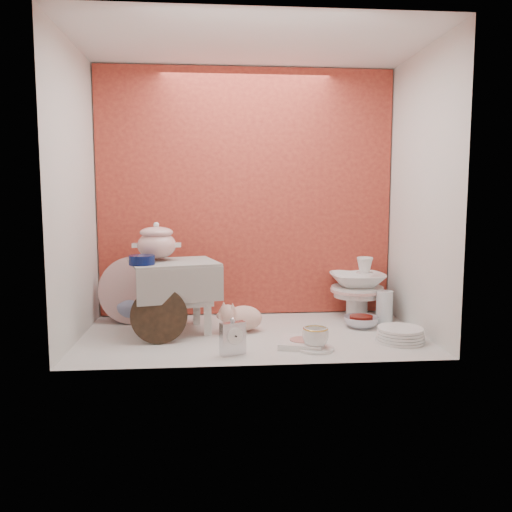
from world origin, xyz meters
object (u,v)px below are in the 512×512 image
at_px(soup_tureen, 157,241).
at_px(crystal_bowl, 361,322).
at_px(blue_white_vase, 132,302).
at_px(plush_pig, 244,318).
at_px(gold_rim_teacup, 315,337).
at_px(mantel_clock, 233,336).
at_px(dinner_plate_stack, 400,335).
at_px(porcelain_tower, 357,288).
at_px(floral_platter, 132,290).
at_px(step_stool, 174,297).

relative_size(soup_tureen, crystal_bowl, 1.28).
height_order(blue_white_vase, plush_pig, blue_white_vase).
distance_m(blue_white_vase, gold_rim_teacup, 1.17).
bearing_deg(mantel_clock, dinner_plate_stack, -14.59).
height_order(crystal_bowl, porcelain_tower, porcelain_tower).
xyz_separation_m(gold_rim_teacup, crystal_bowl, (0.34, 0.40, -0.03)).
distance_m(floral_platter, mantel_clock, 0.87).
height_order(step_stool, blue_white_vase, step_stool).
height_order(soup_tureen, floral_platter, soup_tureen).
height_order(blue_white_vase, mantel_clock, blue_white_vase).
bearing_deg(blue_white_vase, crystal_bowl, -11.35).
relative_size(step_stool, gold_rim_teacup, 3.54).
xyz_separation_m(plush_pig, crystal_bowl, (0.66, 0.03, -0.05)).
bearing_deg(gold_rim_teacup, step_stool, 150.70).
bearing_deg(blue_white_vase, gold_rim_teacup, -34.39).
bearing_deg(porcelain_tower, crystal_bowl, -99.64).
distance_m(floral_platter, dinner_plate_stack, 1.51).
bearing_deg(dinner_plate_stack, soup_tureen, 164.55).
distance_m(floral_platter, gold_rim_teacup, 1.14).
relative_size(mantel_clock, gold_rim_teacup, 1.40).
xyz_separation_m(soup_tureen, porcelain_tower, (1.17, 0.18, -0.31)).
bearing_deg(dinner_plate_stack, step_stool, 165.62).
bearing_deg(blue_white_vase, step_stool, -45.18).
distance_m(plush_pig, dinner_plate_stack, 0.82).
bearing_deg(mantel_clock, crystal_bowl, 6.97).
xyz_separation_m(mantel_clock, porcelain_tower, (0.78, 0.67, 0.10)).
bearing_deg(mantel_clock, step_stool, 100.44).
height_order(plush_pig, gold_rim_teacup, plush_pig).
distance_m(blue_white_vase, porcelain_tower, 1.35).
bearing_deg(step_stool, mantel_clock, -70.64).
relative_size(mantel_clock, plush_pig, 0.68).
bearing_deg(dinner_plate_stack, porcelain_tower, 98.30).
xyz_separation_m(floral_platter, crystal_bowl, (1.29, -0.21, -0.16)).
bearing_deg(plush_pig, floral_platter, 159.07).
bearing_deg(crystal_bowl, soup_tureen, 177.87).
xyz_separation_m(blue_white_vase, dinner_plate_stack, (1.42, -0.56, -0.07)).
bearing_deg(soup_tureen, floral_platter, 133.68).
relative_size(plush_pig, crystal_bowl, 1.32).
relative_size(step_stool, crystal_bowl, 2.28).
distance_m(floral_platter, porcelain_tower, 1.33).
bearing_deg(blue_white_vase, mantel_clock, -51.26).
bearing_deg(dinner_plate_stack, plush_pig, 160.92).
bearing_deg(soup_tureen, blue_white_vase, 128.46).
bearing_deg(plush_pig, gold_rim_teacup, -48.10).
relative_size(plush_pig, dinner_plate_stack, 1.05).
bearing_deg(porcelain_tower, plush_pig, -159.86).
xyz_separation_m(gold_rim_teacup, dinner_plate_stack, (0.46, 0.10, -0.02)).
height_order(floral_platter, gold_rim_teacup, floral_platter).
distance_m(step_stool, mantel_clock, 0.54).
relative_size(gold_rim_teacup, porcelain_tower, 0.34).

